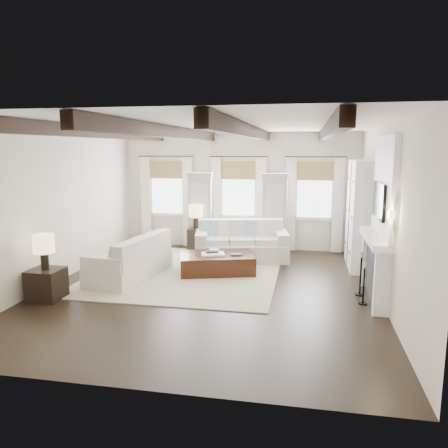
% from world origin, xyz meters
% --- Properties ---
extents(ground, '(7.50, 7.50, 0.00)m').
position_xyz_m(ground, '(0.00, 0.00, 0.00)').
color(ground, black).
rests_on(ground, ground).
extents(room_shell, '(6.54, 7.54, 3.22)m').
position_xyz_m(room_shell, '(0.75, 0.90, 1.89)').
color(room_shell, beige).
rests_on(room_shell, ground).
extents(area_rug, '(4.08, 4.43, 0.02)m').
position_xyz_m(area_rug, '(-0.77, 1.09, 0.01)').
color(area_rug, '#B9AF94').
rests_on(area_rug, ground).
extents(sofa_back, '(2.43, 1.46, 0.98)m').
position_xyz_m(sofa_back, '(0.27, 2.47, 0.40)').
color(sofa_back, silver).
rests_on(sofa_back, ground).
extents(sofa_left, '(1.30, 2.28, 0.92)m').
position_xyz_m(sofa_left, '(-1.81, 0.47, 0.38)').
color(sofa_left, silver).
rests_on(sofa_left, ground).
extents(ottoman, '(1.85, 1.44, 0.43)m').
position_xyz_m(ottoman, '(-0.10, 1.17, 0.21)').
color(ottoman, black).
rests_on(ottoman, ground).
extents(tray, '(0.59, 0.51, 0.04)m').
position_xyz_m(tray, '(-0.16, 1.09, 0.45)').
color(tray, white).
rests_on(tray, ottoman).
extents(book_lower, '(0.31, 0.27, 0.04)m').
position_xyz_m(book_lower, '(-0.20, 1.17, 0.49)').
color(book_lower, '#262628').
rests_on(book_lower, tray).
extents(book_upper, '(0.26, 0.23, 0.03)m').
position_xyz_m(book_upper, '(-0.16, 1.19, 0.52)').
color(book_upper, beige).
rests_on(book_upper, book_lower).
extents(book_loose, '(0.28, 0.24, 0.03)m').
position_xyz_m(book_loose, '(0.34, 1.17, 0.44)').
color(book_loose, '#262628').
rests_on(book_loose, ottoman).
extents(side_table_front, '(0.58, 0.58, 0.58)m').
position_xyz_m(side_table_front, '(-2.85, -1.13, 0.29)').
color(side_table_front, black).
rests_on(side_table_front, ground).
extents(lamp_front, '(0.38, 0.38, 0.65)m').
position_xyz_m(lamp_front, '(-2.85, -1.13, 1.02)').
color(lamp_front, black).
rests_on(lamp_front, side_table_front).
extents(side_table_back, '(0.41, 0.41, 0.62)m').
position_xyz_m(side_table_back, '(-1.08, 3.18, 0.31)').
color(side_table_back, black).
rests_on(side_table_back, ground).
extents(lamp_back, '(0.37, 0.37, 0.64)m').
position_xyz_m(lamp_back, '(-1.08, 3.18, 1.06)').
color(lamp_back, black).
rests_on(lamp_back, side_table_back).
extents(candlestick_near, '(0.16, 0.16, 0.77)m').
position_xyz_m(candlestick_near, '(2.90, -0.31, 0.32)').
color(candlestick_near, black).
rests_on(candlestick_near, ground).
extents(candlestick_far, '(0.17, 0.17, 0.86)m').
position_xyz_m(candlestick_far, '(2.90, 0.18, 0.36)').
color(candlestick_far, black).
rests_on(candlestick_far, ground).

